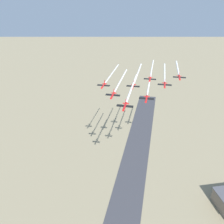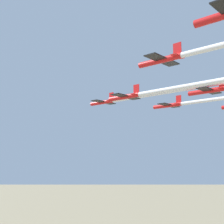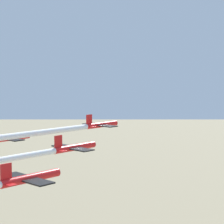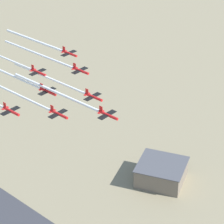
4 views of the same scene
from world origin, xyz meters
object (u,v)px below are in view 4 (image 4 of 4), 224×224
object	(u,v)px
jet_1	(93,97)
jet_6	(69,53)
jet_0	(108,115)
jet_4	(47,91)
jet_3	(80,70)
jet_7	(38,72)
jet_2	(58,114)
jet_5	(11,111)
hangar	(161,172)

from	to	relation	value
jet_1	jet_6	size ratio (longest dim) A/B	1.00
jet_1	jet_0	bearing A→B (deg)	59.53
jet_4	jet_6	size ratio (longest dim) A/B	1.00
jet_1	jet_6	bearing A→B (deg)	-120.47
jet_3	jet_7	world-z (taller)	jet_3
jet_3	jet_2	bearing A→B (deg)	29.54
jet_5	jet_7	bearing A→B (deg)	-150.46
jet_3	hangar	bearing A→B (deg)	176.95
hangar	jet_3	size ratio (longest dim) A/B	3.06
jet_0	jet_1	size ratio (longest dim) A/B	1.00
jet_0	jet_3	world-z (taller)	jet_3
jet_0	jet_5	bearing A→B (deg)	-59.53
hangar	jet_2	world-z (taller)	jet_2
jet_0	jet_6	world-z (taller)	jet_6
hangar	jet_1	xyz separation A→B (m)	(-75.54, 13.96, 89.00)
jet_0	jet_7	xyz separation A→B (m)	(28.58, 45.48, -1.47)
jet_0	jet_5	distance (m)	40.84
jet_6	hangar	bearing A→B (deg)	159.01
hangar	jet_0	size ratio (longest dim) A/B	3.06
jet_1	jet_3	size ratio (longest dim) A/B	1.00
jet_2	jet_6	world-z (taller)	jet_6
jet_1	jet_2	xyz separation A→B (m)	(-19.29, 7.42, 0.44)
jet_0	jet_5	size ratio (longest dim) A/B	1.00
jet_0	jet_2	world-z (taller)	jet_0
jet_3	jet_7	bearing A→B (deg)	-59.53
jet_1	jet_7	distance (m)	35.14
jet_2	jet_3	distance (m)	35.75
jet_3	jet_5	xyz separation A→B (m)	(-38.58, 14.85, -3.63)
jet_2	jet_7	size ratio (longest dim) A/B	1.00
hangar	jet_2	xyz separation A→B (m)	(-94.82, 21.39, 89.45)
jet_1	jet_5	world-z (taller)	jet_1
jet_1	jet_3	distance (m)	20.65
jet_6	jet_7	distance (m)	20.85
jet_5	jet_6	xyz separation A→B (m)	(54.53, -2.16, 3.79)
jet_3	jet_4	world-z (taller)	jet_3
jet_4	jet_2	bearing A→B (deg)	59.53
jet_3	jet_6	distance (m)	20.38
jet_5	jet_1	bearing A→B (deg)	150.46
jet_0	jet_4	size ratio (longest dim) A/B	1.00
jet_4	jet_5	world-z (taller)	jet_4
jet_1	jet_2	world-z (taller)	jet_2
jet_3	jet_5	distance (m)	41.50
hangar	jet_0	world-z (taller)	jet_0
jet_6	jet_5	bearing A→B (deg)	18.78
jet_3	jet_4	bearing A→B (deg)	0.00
jet_1	jet_4	size ratio (longest dim) A/B	1.00
hangar	jet_4	size ratio (longest dim) A/B	3.06
jet_6	jet_3	bearing A→B (deg)	59.53
jet_2	jet_3	world-z (taller)	jet_3
jet_7	jet_0	bearing A→B (deg)	78.91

